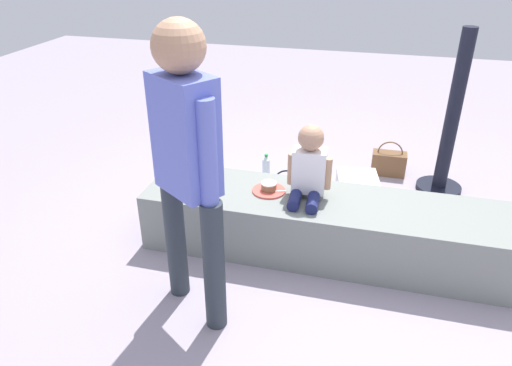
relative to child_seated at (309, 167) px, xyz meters
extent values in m
plane|color=#988C9D|center=(0.12, -0.01, -0.61)|extent=(12.00, 12.00, 0.00)
cube|color=gray|center=(0.12, -0.01, -0.41)|extent=(2.36, 0.56, 0.40)
cylinder|color=#171D4D|center=(-0.06, -0.09, -0.18)|extent=(0.09, 0.25, 0.08)
cylinder|color=#171D4D|center=(0.05, -0.09, -0.18)|extent=(0.09, 0.25, 0.08)
cube|color=white|center=(0.00, 0.02, -0.03)|extent=(0.21, 0.14, 0.28)
sphere|color=tan|center=(0.00, 0.02, 0.19)|extent=(0.16, 0.16, 0.16)
cylinder|color=tan|center=(-0.11, 0.03, -0.04)|extent=(0.05, 0.05, 0.21)
cylinder|color=tan|center=(0.12, 0.01, -0.04)|extent=(0.05, 0.05, 0.21)
cylinder|color=#2A323A|center=(-0.35, -0.83, -0.23)|extent=(0.11, 0.11, 0.77)
cylinder|color=#2A323A|center=(-0.65, -0.63, -0.23)|extent=(0.11, 0.11, 0.77)
cube|color=#5D6ACA|center=(-0.50, -0.73, 0.45)|extent=(0.38, 0.34, 0.59)
sphere|color=tan|center=(-0.50, -0.73, 0.87)|extent=(0.24, 0.24, 0.24)
cylinder|color=#5D6ACA|center=(-0.36, -0.82, 0.40)|extent=(0.09, 0.09, 0.56)
cylinder|color=#5D6ACA|center=(-0.64, -0.63, 0.40)|extent=(0.09, 0.09, 0.56)
cylinder|color=#E0594C|center=(-0.26, 0.01, -0.21)|extent=(0.22, 0.22, 0.01)
cylinder|color=#8A6140|center=(-0.26, 0.01, -0.18)|extent=(0.10, 0.10, 0.05)
cylinder|color=silver|center=(-0.26, 0.01, -0.15)|extent=(0.10, 0.10, 0.01)
cube|color=silver|center=(-0.19, 0.00, -0.20)|extent=(0.11, 0.04, 0.00)
cube|color=#4C99E0|center=(-0.94, 0.71, -0.48)|extent=(0.19, 0.13, 0.25)
torus|color=white|center=(-0.98, 0.71, -0.36)|extent=(0.08, 0.01, 0.08)
torus|color=white|center=(-0.90, 0.71, -0.36)|extent=(0.08, 0.01, 0.08)
cylinder|color=black|center=(0.94, 1.09, -0.59)|extent=(0.36, 0.36, 0.04)
cylinder|color=black|center=(0.94, 1.09, 0.07)|extent=(0.11, 0.11, 1.27)
cylinder|color=silver|center=(-0.50, 0.94, -0.52)|extent=(0.07, 0.07, 0.17)
cone|color=silver|center=(-0.50, 0.94, -0.42)|extent=(0.06, 0.06, 0.03)
cylinder|color=#268C3F|center=(-0.50, 0.94, -0.40)|extent=(0.03, 0.03, 0.02)
cylinder|color=red|center=(0.67, 0.74, -0.56)|extent=(0.07, 0.07, 0.09)
cube|color=white|center=(0.29, 0.89, -0.54)|extent=(0.37, 0.37, 0.14)
cube|color=black|center=(-0.22, 0.51, -0.51)|extent=(0.29, 0.15, 0.21)
torus|color=black|center=(-0.22, 0.51, -0.40)|extent=(0.21, 0.01, 0.21)
cube|color=brown|center=(0.53, 1.28, -0.51)|extent=(0.29, 0.14, 0.20)
torus|color=brown|center=(0.53, 1.28, -0.41)|extent=(0.22, 0.01, 0.22)
camera|label=1|loc=(0.36, -2.69, 1.32)|focal=33.77mm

